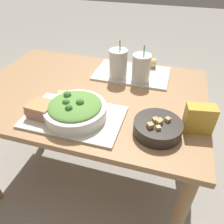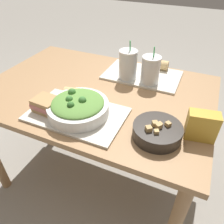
% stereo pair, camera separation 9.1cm
% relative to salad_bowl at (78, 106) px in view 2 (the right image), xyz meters
% --- Properties ---
extents(ground_plane, '(12.00, 12.00, 0.00)m').
position_rel_salad_bowl_xyz_m(ground_plane, '(-0.03, 0.24, -0.79)').
color(ground_plane, gray).
extents(dining_table, '(1.26, 0.87, 0.74)m').
position_rel_salad_bowl_xyz_m(dining_table, '(-0.03, 0.24, -0.15)').
color(dining_table, '#A37A51').
rests_on(dining_table, ground_plane).
extents(tray_near, '(0.45, 0.28, 0.01)m').
position_rel_salad_bowl_xyz_m(tray_near, '(-0.01, -0.00, -0.05)').
color(tray_near, beige).
rests_on(tray_near, dining_table).
extents(tray_far, '(0.45, 0.28, 0.01)m').
position_rel_salad_bowl_xyz_m(tray_far, '(0.15, 0.49, -0.05)').
color(tray_far, beige).
rests_on(tray_far, dining_table).
extents(salad_bowl, '(0.28, 0.28, 0.10)m').
position_rel_salad_bowl_xyz_m(salad_bowl, '(0.00, 0.00, 0.00)').
color(salad_bowl, white).
rests_on(salad_bowl, tray_near).
extents(soup_bowl, '(0.20, 0.20, 0.08)m').
position_rel_salad_bowl_xyz_m(soup_bowl, '(0.37, 0.01, -0.02)').
color(soup_bowl, '#2D2823').
rests_on(soup_bowl, dining_table).
extents(sandwich_near, '(0.12, 0.11, 0.06)m').
position_rel_salad_bowl_xyz_m(sandwich_near, '(-0.15, -0.04, -0.01)').
color(sandwich_near, tan).
rests_on(sandwich_near, tray_near).
extents(baguette_near, '(0.16, 0.09, 0.06)m').
position_rel_salad_bowl_xyz_m(baguette_near, '(-0.06, 0.11, -0.01)').
color(baguette_near, tan).
rests_on(baguette_near, tray_near).
extents(baguette_far, '(0.14, 0.07, 0.06)m').
position_rel_salad_bowl_xyz_m(baguette_far, '(0.22, 0.60, -0.01)').
color(baguette_far, tan).
rests_on(baguette_far, tray_far).
extents(drink_cup_dark, '(0.10, 0.10, 0.23)m').
position_rel_salad_bowl_xyz_m(drink_cup_dark, '(0.09, 0.41, 0.04)').
color(drink_cup_dark, silver).
rests_on(drink_cup_dark, tray_far).
extents(drink_cup_red, '(0.10, 0.10, 0.21)m').
position_rel_salad_bowl_xyz_m(drink_cup_red, '(0.22, 0.41, 0.03)').
color(drink_cup_red, silver).
rests_on(drink_cup_red, tray_far).
extents(chip_bag, '(0.13, 0.08, 0.13)m').
position_rel_salad_bowl_xyz_m(chip_bag, '(0.53, 0.07, 0.01)').
color(chip_bag, gold).
rests_on(chip_bag, dining_table).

